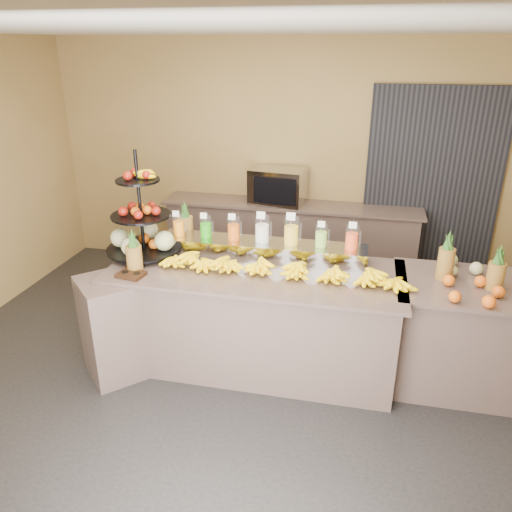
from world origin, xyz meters
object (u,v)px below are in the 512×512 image
(banana_heap, at_px, (280,266))
(right_fruit_pile, at_px, (468,280))
(pitcher_tray, at_px, (262,249))
(fruit_stand, at_px, (147,229))
(oven_warmer, at_px, (278,186))
(condiment_caddy, at_px, (131,275))

(banana_heap, height_order, right_fruit_pile, right_fruit_pile)
(pitcher_tray, bearing_deg, fruit_stand, -171.31)
(oven_warmer, bearing_deg, pitcher_tray, -77.86)
(oven_warmer, bearing_deg, condiment_caddy, -102.79)
(right_fruit_pile, bearing_deg, fruit_stand, 177.42)
(fruit_stand, relative_size, right_fruit_pile, 1.91)
(condiment_caddy, distance_m, oven_warmer, 2.45)
(pitcher_tray, relative_size, banana_heap, 0.86)
(pitcher_tray, bearing_deg, condiment_caddy, -147.16)
(right_fruit_pile, bearing_deg, condiment_caddy, -172.53)
(banana_heap, height_order, condiment_caddy, banana_heap)
(pitcher_tray, xyz_separation_m, oven_warmer, (-0.16, 1.67, 0.14))
(right_fruit_pile, bearing_deg, pitcher_tray, 170.69)
(pitcher_tray, relative_size, fruit_stand, 1.95)
(pitcher_tray, bearing_deg, right_fruit_pile, -9.31)
(fruit_stand, xyz_separation_m, right_fruit_pile, (2.72, -0.12, -0.16))
(condiment_caddy, relative_size, oven_warmer, 0.34)
(fruit_stand, bearing_deg, banana_heap, -26.87)
(condiment_caddy, bearing_deg, pitcher_tray, 32.84)
(fruit_stand, bearing_deg, condiment_caddy, -103.31)
(pitcher_tray, relative_size, condiment_caddy, 8.62)
(fruit_stand, height_order, oven_warmer, fruit_stand)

